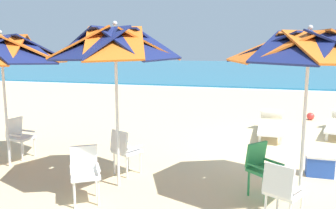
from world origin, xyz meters
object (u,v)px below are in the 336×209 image
object	(u,v)px
beach_umbrella_2	(1,50)
sun_lounger_1	(271,125)
plastic_chair_1	(282,190)
plastic_chair_2	(85,170)
plastic_chair_4	(19,135)
beach_ball	(311,116)
beach_umbrella_0	(309,48)
cooler_box	(320,165)
plastic_chair_3	(125,149)
plastic_chair_0	(262,166)
beach_umbrella_1	(115,45)

from	to	relation	value
beach_umbrella_2	sun_lounger_1	xyz separation A→B (m)	(5.11, 4.03, -2.05)
plastic_chair_1	plastic_chair_2	bearing A→B (deg)	-179.05
plastic_chair_4	beach_ball	bearing A→B (deg)	42.20
beach_umbrella_0	sun_lounger_1	bearing A→B (deg)	96.00
cooler_box	plastic_chair_3	bearing A→B (deg)	-165.31
plastic_chair_0	plastic_chair_2	bearing A→B (deg)	-160.43
beach_umbrella_0	beach_umbrella_1	xyz separation A→B (m)	(-2.99, -0.31, 0.05)
beach_umbrella_0	cooler_box	distance (m)	2.51
sun_lounger_1	plastic_chair_2	bearing A→B (deg)	-119.23
beach_umbrella_0	beach_umbrella_2	size ratio (longest dim) A/B	1.00
beach_umbrella_2	beach_umbrella_0	bearing A→B (deg)	-0.32
beach_umbrella_2	cooler_box	world-z (taller)	beach_umbrella_2
plastic_chair_0	beach_umbrella_2	size ratio (longest dim) A/B	0.32
sun_lounger_1	beach_ball	size ratio (longest dim) A/B	8.76
plastic_chair_3	cooler_box	size ratio (longest dim) A/B	1.73
beach_umbrella_1	cooler_box	distance (m)	4.35
plastic_chair_0	cooler_box	xyz separation A→B (m)	(1.04, 1.22, -0.30)
plastic_chair_0	plastic_chair_1	bearing A→B (deg)	-72.62
sun_lounger_1	beach_umbrella_2	bearing A→B (deg)	-141.75
beach_umbrella_0	plastic_chair_0	world-z (taller)	beach_umbrella_0
plastic_chair_0	plastic_chair_2	size ratio (longest dim) A/B	1.00
plastic_chair_0	plastic_chair_4	world-z (taller)	same
beach_umbrella_0	cooler_box	bearing A→B (deg)	69.44
plastic_chair_0	plastic_chair_3	world-z (taller)	same
beach_umbrella_0	plastic_chair_2	distance (m)	3.89
plastic_chair_1	sun_lounger_1	xyz separation A→B (m)	(-0.11, 5.01, -0.22)
plastic_chair_2	beach_umbrella_2	world-z (taller)	beach_umbrella_2
cooler_box	plastic_chair_0	bearing A→B (deg)	-130.39
plastic_chair_3	beach_umbrella_2	world-z (taller)	beach_umbrella_2
beach_umbrella_0	plastic_chair_4	size ratio (longest dim) A/B	3.14
beach_umbrella_2	cooler_box	size ratio (longest dim) A/B	5.42
plastic_chair_2	plastic_chair_4	distance (m)	2.94
plastic_chair_0	beach_ball	size ratio (longest dim) A/B	3.52
beach_ball	plastic_chair_3	bearing A→B (deg)	-122.03
beach_umbrella_0	beach_umbrella_1	size ratio (longest dim) A/B	0.97
plastic_chair_3	plastic_chair_2	bearing A→B (deg)	-96.97
beach_umbrella_0	beach_umbrella_2	distance (m)	5.54
plastic_chair_2	plastic_chair_4	world-z (taller)	same
beach_umbrella_0	plastic_chair_2	bearing A→B (deg)	-163.01
sun_lounger_1	beach_umbrella_0	bearing A→B (deg)	-84.00
beach_umbrella_1	plastic_chair_4	bearing A→B (deg)	161.58
beach_umbrella_1	plastic_chair_4	distance (m)	3.47
plastic_chair_2	beach_umbrella_2	bearing A→B (deg)	155.78
beach_ball	beach_umbrella_1	bearing A→B (deg)	-119.19
beach_umbrella_1	plastic_chair_3	distance (m)	2.01
plastic_chair_2	beach_ball	size ratio (longest dim) A/B	3.52
plastic_chair_4	sun_lounger_1	world-z (taller)	plastic_chair_4
beach_ball	beach_umbrella_0	bearing A→B (deg)	-97.38
plastic_chair_3	cooler_box	bearing A→B (deg)	14.69
beach_umbrella_0	plastic_chair_0	distance (m)	1.97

